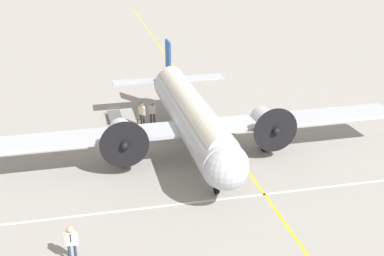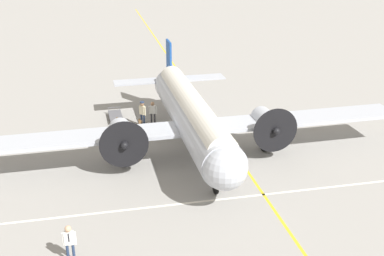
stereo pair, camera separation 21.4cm
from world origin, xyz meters
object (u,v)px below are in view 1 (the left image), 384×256
(crew_foreground, at_px, (71,240))
(baggage_cart, at_px, (115,116))
(passenger_boarding, at_px, (142,111))
(suitcase_upright_spare, at_px, (117,122))
(ramp_agent, at_px, (152,111))
(suitcase_near_door, at_px, (139,123))
(airliner_main, at_px, (194,117))

(crew_foreground, distance_m, baggage_cart, 16.51)
(passenger_boarding, relative_size, suitcase_upright_spare, 2.94)
(ramp_agent, relative_size, baggage_cart, 0.70)
(suitcase_near_door, bearing_deg, passenger_boarding, 58.36)
(crew_foreground, bearing_deg, passenger_boarding, -103.74)
(suitcase_near_door, distance_m, suitcase_upright_spare, 1.61)
(airliner_main, height_order, suitcase_near_door, airliner_main)
(suitcase_near_door, relative_size, suitcase_upright_spare, 0.75)
(passenger_boarding, height_order, suitcase_near_door, passenger_boarding)
(suitcase_near_door, height_order, baggage_cart, baggage_cart)
(passenger_boarding, height_order, baggage_cart, passenger_boarding)
(airliner_main, relative_size, crew_foreground, 15.23)
(airliner_main, xyz_separation_m, ramp_agent, (-5.43, -1.81, -1.38))
(passenger_boarding, height_order, ramp_agent, passenger_boarding)
(suitcase_near_door, height_order, suitcase_upright_spare, suitcase_upright_spare)
(airliner_main, xyz_separation_m, suitcase_near_door, (-5.38, -2.77, -2.20))
(passenger_boarding, bearing_deg, suitcase_near_door, -163.08)
(ramp_agent, bearing_deg, suitcase_upright_spare, -167.61)
(suitcase_near_door, bearing_deg, baggage_cart, -133.49)
(airliner_main, xyz_separation_m, passenger_boarding, (-5.26, -2.57, -1.28))
(airliner_main, distance_m, suitcase_near_door, 6.44)
(ramp_agent, bearing_deg, baggage_cart, 166.31)
(suitcase_upright_spare, bearing_deg, airliner_main, 37.90)
(crew_foreground, xyz_separation_m, suitcase_upright_spare, (-14.91, 2.96, -0.77))
(suitcase_near_door, bearing_deg, ramp_agent, 92.99)
(suitcase_near_door, bearing_deg, crew_foreground, -17.21)
(crew_foreground, relative_size, suitcase_upright_spare, 2.80)
(baggage_cart, bearing_deg, crew_foreground, -12.03)
(passenger_boarding, relative_size, ramp_agent, 1.07)
(crew_foreground, distance_m, ramp_agent, 15.73)
(airliner_main, relative_size, ramp_agent, 15.58)
(crew_foreground, bearing_deg, suitcase_upright_spare, -96.89)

